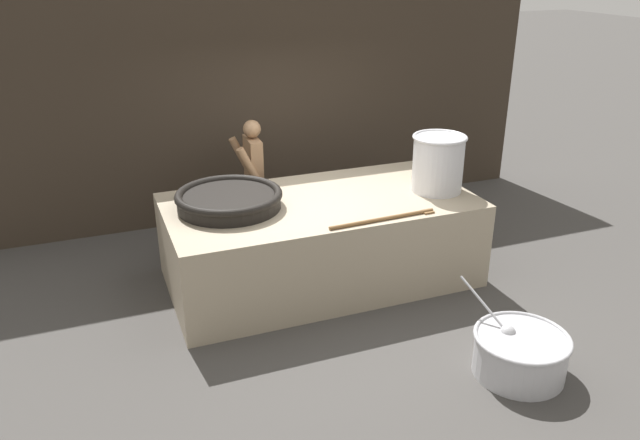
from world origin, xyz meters
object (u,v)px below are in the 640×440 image
object	(u,v)px
giant_wok_near	(229,199)
prep_bowl_vegetables	(520,352)
stock_pot	(438,162)
cook	(253,177)

from	to	relation	value
giant_wok_near	prep_bowl_vegetables	size ratio (longest dim) A/B	1.09
giant_wok_near	stock_pot	xyz separation A→B (m)	(2.41, -0.34, 0.24)
prep_bowl_vegetables	cook	bearing A→B (deg)	111.16
giant_wok_near	prep_bowl_vegetables	distance (m)	3.36
stock_pot	prep_bowl_vegetables	size ratio (longest dim) A/B	0.62
cook	prep_bowl_vegetables	size ratio (longest dim) A/B	1.52
giant_wok_near	cook	bearing A→B (deg)	63.74
cook	stock_pot	bearing A→B (deg)	141.52
giant_wok_near	cook	size ratio (longest dim) A/B	0.72
giant_wok_near	prep_bowl_vegetables	bearing A→B (deg)	-50.64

